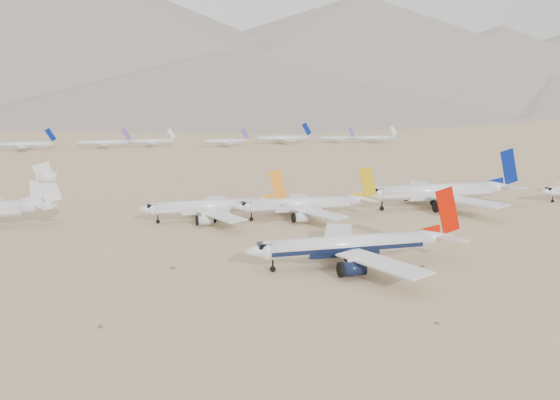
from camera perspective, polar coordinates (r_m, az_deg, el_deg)
name	(u,v)px	position (r m, az deg, el deg)	size (l,w,h in m)	color
ground	(323,278)	(116.99, 4.50, -8.11)	(7000.00, 7000.00, 0.00)	#9C855B
main_airliner	(356,245)	(124.99, 7.93, -4.68)	(49.00, 47.86, 17.29)	silver
row2_navy_widebody	(441,192)	(197.60, 16.52, 0.85)	(56.76, 55.50, 20.19)	silver
row2_gold_tail	(306,204)	(173.09, 2.71, -0.44)	(44.81, 43.83, 15.96)	silver
row2_orange_tail	(214,207)	(170.61, -6.90, -0.70)	(43.74, 42.79, 15.60)	silver
distant_storage_row	(151,141)	(445.98, -13.35, 5.97)	(465.83, 57.04, 15.45)	silver
mountain_range	(170,48)	(1762.62, -11.46, 15.26)	(7354.00, 3024.00, 470.00)	slate
foothills	(383,86)	(1330.22, 10.70, 11.59)	(4637.50, 1395.00, 155.00)	slate
desert_scrub	(211,338)	(89.21, -7.23, -14.07)	(219.83, 121.67, 0.63)	brown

